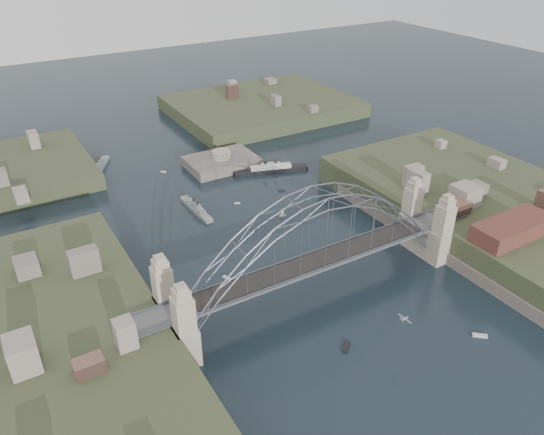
{
  "coord_description": "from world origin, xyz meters",
  "views": [
    {
      "loc": [
        -54.04,
        -72.43,
        70.86
      ],
      "look_at": [
        0.0,
        18.0,
        10.0
      ],
      "focal_mm": 34.53,
      "sensor_mm": 36.0,
      "label": 1
    }
  ],
  "objects_px": {
    "bridge": "(317,245)",
    "naval_cruiser_near": "(196,208)",
    "naval_cruiser_far": "(99,167)",
    "fort_island": "(222,167)",
    "wharf_shed": "(513,228)",
    "ocean_liner": "(271,169)"
  },
  "relations": [
    {
      "from": "wharf_shed",
      "to": "naval_cruiser_far",
      "type": "height_order",
      "value": "wharf_shed"
    },
    {
      "from": "fort_island",
      "to": "naval_cruiser_far",
      "type": "height_order",
      "value": "fort_island"
    },
    {
      "from": "wharf_shed",
      "to": "fort_island",
      "type": "bearing_deg",
      "value": 110.85
    },
    {
      "from": "wharf_shed",
      "to": "ocean_liner",
      "type": "xyz_separation_m",
      "value": [
        -20.56,
        72.03,
        -9.1
      ]
    },
    {
      "from": "fort_island",
      "to": "naval_cruiser_near",
      "type": "bearing_deg",
      "value": -129.77
    },
    {
      "from": "naval_cruiser_near",
      "to": "naval_cruiser_far",
      "type": "bearing_deg",
      "value": 110.81
    },
    {
      "from": "ocean_liner",
      "to": "naval_cruiser_near",
      "type": "bearing_deg",
      "value": -159.98
    },
    {
      "from": "naval_cruiser_near",
      "to": "naval_cruiser_far",
      "type": "distance_m",
      "value": 44.15
    },
    {
      "from": "fort_island",
      "to": "naval_cruiser_near",
      "type": "relative_size",
      "value": 1.33
    },
    {
      "from": "wharf_shed",
      "to": "naval_cruiser_far",
      "type": "bearing_deg",
      "value": 123.25
    },
    {
      "from": "bridge",
      "to": "naval_cruiser_near",
      "type": "xyz_separation_m",
      "value": [
        -7.27,
        46.85,
        -11.56
      ]
    },
    {
      "from": "bridge",
      "to": "naval_cruiser_far",
      "type": "distance_m",
      "value": 91.78
    },
    {
      "from": "bridge",
      "to": "naval_cruiser_far",
      "type": "relative_size",
      "value": 5.41
    },
    {
      "from": "ocean_liner",
      "to": "bridge",
      "type": "bearing_deg",
      "value": -111.99
    },
    {
      "from": "wharf_shed",
      "to": "naval_cruiser_near",
      "type": "height_order",
      "value": "wharf_shed"
    },
    {
      "from": "wharf_shed",
      "to": "naval_cruiser_near",
      "type": "distance_m",
      "value": 80.1
    },
    {
      "from": "fort_island",
      "to": "naval_cruiser_far",
      "type": "bearing_deg",
      "value": 152.6
    },
    {
      "from": "bridge",
      "to": "naval_cruiser_far",
      "type": "xyz_separation_m",
      "value": [
        -22.96,
        88.12,
        -11.45
      ]
    },
    {
      "from": "fort_island",
      "to": "naval_cruiser_near",
      "type": "distance_m",
      "value": 30.14
    },
    {
      "from": "fort_island",
      "to": "bridge",
      "type": "bearing_deg",
      "value": -99.73
    },
    {
      "from": "bridge",
      "to": "naval_cruiser_near",
      "type": "bearing_deg",
      "value": 98.82
    },
    {
      "from": "naval_cruiser_near",
      "to": "naval_cruiser_far",
      "type": "height_order",
      "value": "naval_cruiser_far"
    }
  ]
}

